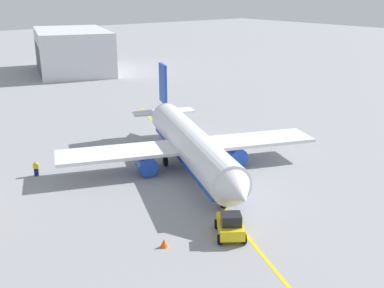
{
  "coord_description": "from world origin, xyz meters",
  "views": [
    {
      "loc": [
        38.83,
        -30.47,
        19.42
      ],
      "look_at": [
        0.0,
        0.0,
        3.0
      ],
      "focal_mm": 43.88,
      "sensor_mm": 36.0,
      "label": 1
    }
  ],
  "objects_px": {
    "airplane": "(191,145)",
    "pushback_tug": "(230,225)",
    "refueling_worker": "(36,169)",
    "safety_cone_nose": "(164,243)"
  },
  "relations": [
    {
      "from": "airplane",
      "to": "pushback_tug",
      "type": "xyz_separation_m",
      "value": [
        14.23,
        -7.0,
        -1.75
      ]
    },
    {
      "from": "airplane",
      "to": "refueling_worker",
      "type": "bearing_deg",
      "value": -120.11
    },
    {
      "from": "pushback_tug",
      "to": "airplane",
      "type": "bearing_deg",
      "value": 153.82
    },
    {
      "from": "airplane",
      "to": "safety_cone_nose",
      "type": "relative_size",
      "value": 43.53
    },
    {
      "from": "airplane",
      "to": "safety_cone_nose",
      "type": "distance_m",
      "value": 17.52
    },
    {
      "from": "airplane",
      "to": "pushback_tug",
      "type": "bearing_deg",
      "value": -26.18
    },
    {
      "from": "airplane",
      "to": "safety_cone_nose",
      "type": "height_order",
      "value": "airplane"
    },
    {
      "from": "refueling_worker",
      "to": "pushback_tug",
      "type": "bearing_deg",
      "value": 18.7
    },
    {
      "from": "refueling_worker",
      "to": "safety_cone_nose",
      "type": "height_order",
      "value": "refueling_worker"
    },
    {
      "from": "pushback_tug",
      "to": "refueling_worker",
      "type": "bearing_deg",
      "value": -161.3
    }
  ]
}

